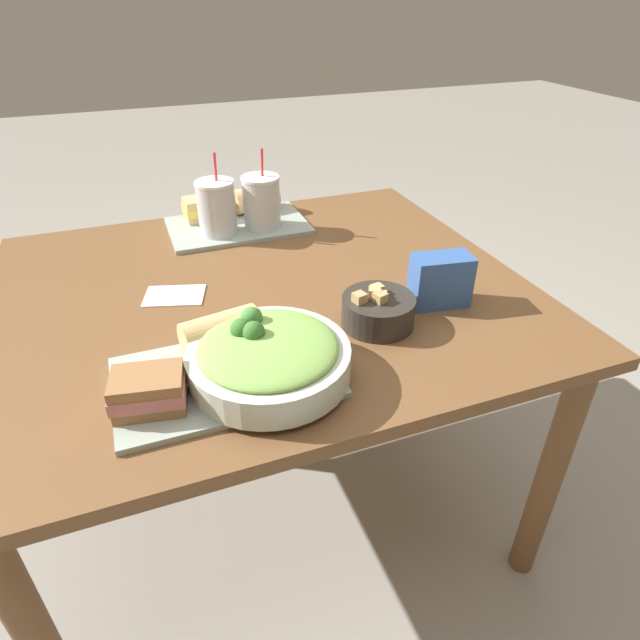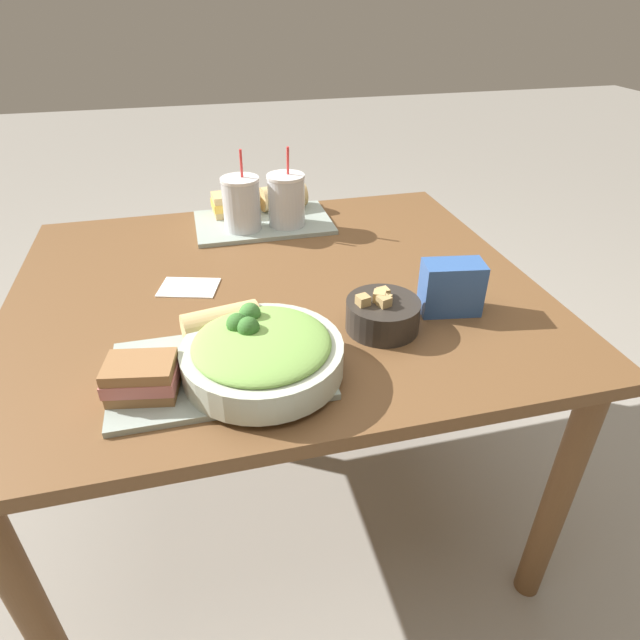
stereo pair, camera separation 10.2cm
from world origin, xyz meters
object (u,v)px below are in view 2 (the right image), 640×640
at_px(drink_cup_red, 286,202).
at_px(soup_bowl, 383,313).
at_px(sandwich_near, 142,378).
at_px(chip_bag, 451,287).
at_px(baguette_near, 223,325).
at_px(salad_bowl, 262,352).
at_px(napkin_folded, 189,287).
at_px(sandwich_far, 234,204).
at_px(drink_cup_dark, 242,205).
at_px(baguette_far, 284,197).

bearing_deg(drink_cup_red, soup_bowl, -80.80).
xyz_separation_m(sandwich_near, chip_bag, (0.63, 0.14, 0.01)).
bearing_deg(baguette_near, salad_bowl, -161.94).
distance_m(sandwich_near, napkin_folded, 0.39).
distance_m(sandwich_near, sandwich_far, 0.82).
height_order(salad_bowl, baguette_near, salad_bowl).
relative_size(drink_cup_dark, chip_bag, 1.65).
relative_size(baguette_far, drink_cup_dark, 0.66).
bearing_deg(chip_bag, drink_cup_dark, 134.82).
height_order(baguette_near, napkin_folded, baguette_near).
bearing_deg(baguette_far, drink_cup_dark, 121.65).
bearing_deg(drink_cup_dark, sandwich_near, -110.56).
bearing_deg(chip_bag, napkin_folded, 165.63).
bearing_deg(napkin_folded, drink_cup_red, 45.21).
xyz_separation_m(soup_bowl, sandwich_far, (-0.23, 0.67, 0.01)).
height_order(drink_cup_dark, chip_bag, drink_cup_dark).
bearing_deg(sandwich_near, sandwich_far, 83.33).
bearing_deg(baguette_near, drink_cup_red, -32.82).
bearing_deg(chip_bag, drink_cup_red, 124.79).
bearing_deg(sandwich_far, salad_bowl, -96.90).
relative_size(salad_bowl, drink_cup_dark, 1.30).
relative_size(chip_bag, napkin_folded, 0.88).
relative_size(sandwich_near, chip_bag, 0.97).
xyz_separation_m(salad_bowl, sandwich_far, (0.03, 0.77, -0.01)).
distance_m(salad_bowl, drink_cup_dark, 0.66).
distance_m(baguette_far, chip_bag, 0.70).
height_order(drink_cup_red, chip_bag, drink_cup_red).
xyz_separation_m(drink_cup_dark, chip_bag, (0.38, -0.53, -0.02)).
height_order(soup_bowl, baguette_far, baguette_far).
distance_m(soup_bowl, baguette_near, 0.32).
height_order(soup_bowl, sandwich_near, soup_bowl).
height_order(drink_cup_dark, napkin_folded, drink_cup_dark).
bearing_deg(soup_bowl, sandwich_far, 108.68).
distance_m(sandwich_far, drink_cup_dark, 0.12).
height_order(sandwich_near, drink_cup_red, drink_cup_red).
bearing_deg(sandwich_near, drink_cup_dark, 79.65).
relative_size(soup_bowl, sandwich_near, 1.15).
xyz_separation_m(soup_bowl, chip_bag, (0.16, 0.03, 0.02)).
distance_m(soup_bowl, sandwich_far, 0.71).
bearing_deg(drink_cup_red, drink_cup_dark, 180.00).
xyz_separation_m(sandwich_far, drink_cup_dark, (0.01, -0.12, 0.04)).
bearing_deg(baguette_near, sandwich_near, 119.78).
distance_m(salad_bowl, napkin_folded, 0.38).
relative_size(baguette_far, napkin_folded, 0.96).
distance_m(drink_cup_red, chip_bag, 0.58).
relative_size(baguette_near, drink_cup_red, 0.71).
distance_m(sandwich_far, drink_cup_red, 0.18).
bearing_deg(drink_cup_dark, soup_bowl, -68.86).
bearing_deg(chip_bag, sandwich_far, 130.39).
bearing_deg(sandwich_near, chip_bag, 22.72).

